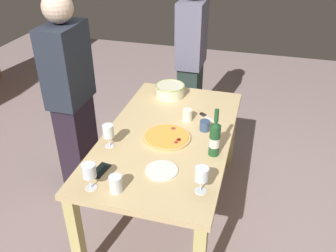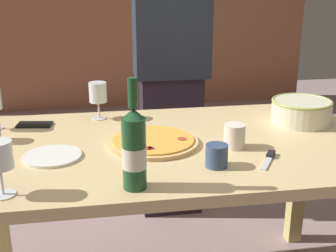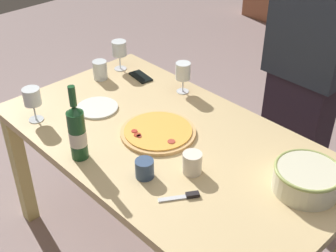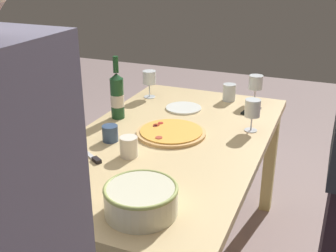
# 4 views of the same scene
# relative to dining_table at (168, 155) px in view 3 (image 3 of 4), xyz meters

# --- Properties ---
(ground_plane) EXTENTS (8.00, 8.00, 0.00)m
(ground_plane) POSITION_rel_dining_table_xyz_m (0.00, 0.00, -0.66)
(ground_plane) COLOR gray
(dining_table) EXTENTS (1.60, 0.90, 0.75)m
(dining_table) POSITION_rel_dining_table_xyz_m (0.00, 0.00, 0.00)
(dining_table) COLOR #D4B77F
(dining_table) RESTS_ON ground
(pizza) EXTENTS (0.34, 0.34, 0.02)m
(pizza) POSITION_rel_dining_table_xyz_m (-0.06, -0.01, 0.10)
(pizza) COLOR #E3AE6B
(pizza) RESTS_ON dining_table
(serving_bowl) EXTENTS (0.26, 0.26, 0.10)m
(serving_bowl) POSITION_rel_dining_table_xyz_m (0.60, 0.15, 0.15)
(serving_bowl) COLOR beige
(serving_bowl) RESTS_ON dining_table
(wine_bottle) EXTENTS (0.07, 0.07, 0.34)m
(wine_bottle) POSITION_rel_dining_table_xyz_m (-0.16, -0.36, 0.22)
(wine_bottle) COLOR #1C4C27
(wine_bottle) RESTS_ON dining_table
(wine_glass_near_pizza) EXTENTS (0.08, 0.08, 0.17)m
(wine_glass_near_pizza) POSITION_rel_dining_table_xyz_m (-0.68, 0.28, 0.21)
(wine_glass_near_pizza) COLOR white
(wine_glass_near_pizza) RESTS_ON dining_table
(wine_glass_by_bottle) EXTENTS (0.08, 0.08, 0.17)m
(wine_glass_by_bottle) POSITION_rel_dining_table_xyz_m (-0.54, -0.35, 0.21)
(wine_glass_by_bottle) COLOR white
(wine_glass_by_bottle) RESTS_ON dining_table
(wine_glass_far_left) EXTENTS (0.08, 0.08, 0.16)m
(wine_glass_far_left) POSITION_rel_dining_table_xyz_m (-0.25, 0.35, 0.20)
(wine_glass_far_left) COLOR white
(wine_glass_far_left) RESTS_ON dining_table
(cup_amber) EXTENTS (0.08, 0.08, 0.08)m
(cup_amber) POSITION_rel_dining_table_xyz_m (0.12, -0.25, 0.13)
(cup_amber) COLOR #344B6E
(cup_amber) RESTS_ON dining_table
(cup_ceramic) EXTENTS (0.08, 0.08, 0.09)m
(cup_ceramic) POSITION_rel_dining_table_xyz_m (0.23, -0.09, 0.14)
(cup_ceramic) COLOR white
(cup_ceramic) RESTS_ON dining_table
(cup_spare) EXTENTS (0.08, 0.08, 0.10)m
(cup_spare) POSITION_rel_dining_table_xyz_m (-0.67, 0.13, 0.14)
(cup_spare) COLOR white
(cup_spare) RESTS_ON dining_table
(side_plate) EXTENTS (0.20, 0.20, 0.01)m
(side_plate) POSITION_rel_dining_table_xyz_m (-0.42, -0.08, 0.10)
(side_plate) COLOR white
(side_plate) RESTS_ON dining_table
(cell_phone) EXTENTS (0.15, 0.09, 0.01)m
(cell_phone) POSITION_rel_dining_table_xyz_m (-0.52, 0.29, 0.10)
(cell_phone) COLOR black
(cell_phone) RESTS_ON dining_table
(pizza_knife) EXTENTS (0.10, 0.15, 0.02)m
(pizza_knife) POSITION_rel_dining_table_xyz_m (0.32, -0.22, 0.10)
(pizza_knife) COLOR silver
(pizza_knife) RESTS_ON dining_table
(person_guest_left) EXTENTS (0.40, 0.24, 1.67)m
(person_guest_left) POSITION_rel_dining_table_xyz_m (0.16, 0.84, 0.19)
(person_guest_left) COLOR #271D29
(person_guest_left) RESTS_ON ground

